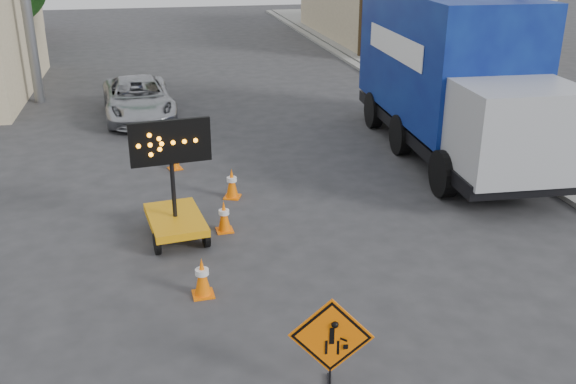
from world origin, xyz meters
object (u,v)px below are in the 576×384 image
object	(u,v)px
arrow_board	(175,212)
pickup_truck	(138,98)
construction_sign	(331,345)
box_truck	(450,84)

from	to	relation	value
arrow_board	pickup_truck	distance (m)	9.71
construction_sign	box_truck	bearing A→B (deg)	71.68
construction_sign	arrow_board	xyz separation A→B (m)	(-1.81, 5.41, -0.23)
arrow_board	box_truck	xyz separation A→B (m)	(7.87, 4.05, 1.42)
construction_sign	pickup_truck	bearing A→B (deg)	113.96
pickup_truck	box_truck	distance (m)	10.39
arrow_board	box_truck	world-z (taller)	box_truck
arrow_board	box_truck	distance (m)	8.96
pickup_truck	construction_sign	bearing A→B (deg)	-84.67
construction_sign	box_truck	xyz separation A→B (m)	(6.06, 9.46, 1.19)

